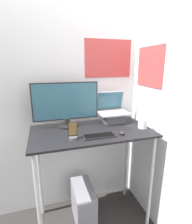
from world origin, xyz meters
TOP-DOWN VIEW (x-y plane):
  - wall_back at (0.00, 0.72)m, footprint 6.00×0.06m
  - wall_side_right at (0.66, 0.00)m, footprint 0.06×6.00m
  - desk at (0.00, 0.32)m, footprint 1.16×0.63m
  - laptop at (0.30, 0.50)m, footprint 0.33×0.27m
  - monitor at (-0.21, 0.51)m, footprint 0.66×0.21m
  - keyboard at (0.02, 0.14)m, footprint 0.29×0.11m
  - mouse at (0.24, 0.13)m, footprint 0.04×0.07m
  - cell_phone at (-0.21, 0.16)m, footprint 0.08×0.07m
  - computer_tower at (-0.09, 0.36)m, footprint 0.21×0.43m
  - mug at (0.51, 0.22)m, footprint 0.09×0.09m

SIDE VIEW (x-z plane):
  - computer_tower at x=-0.09m, z-range 0.00..0.42m
  - desk at x=0.00m, z-range 0.39..1.48m
  - keyboard at x=0.02m, z-range 1.08..1.10m
  - mouse at x=0.24m, z-range 1.08..1.11m
  - mug at x=0.51m, z-range 1.08..1.17m
  - cell_phone at x=-0.21m, z-range 1.05..1.21m
  - laptop at x=0.30m, z-range 1.01..1.33m
  - wall_side_right at x=0.66m, z-range 0.00..2.60m
  - wall_back at x=0.00m, z-range 0.00..2.60m
  - monitor at x=-0.21m, z-range 1.08..1.53m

